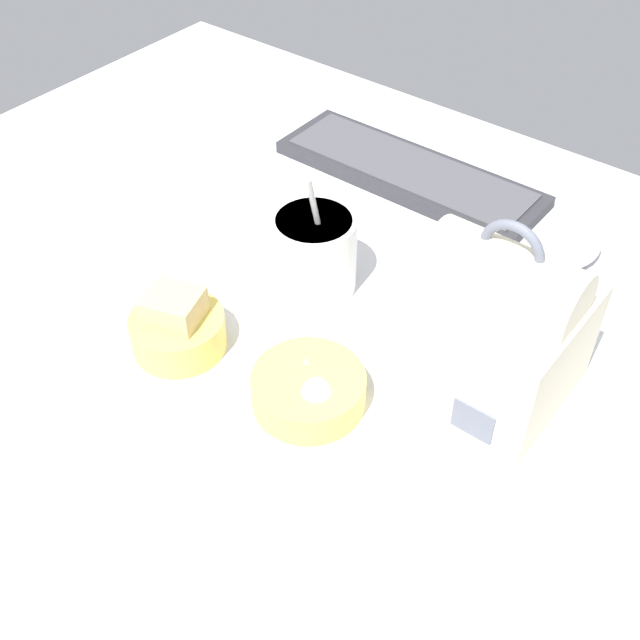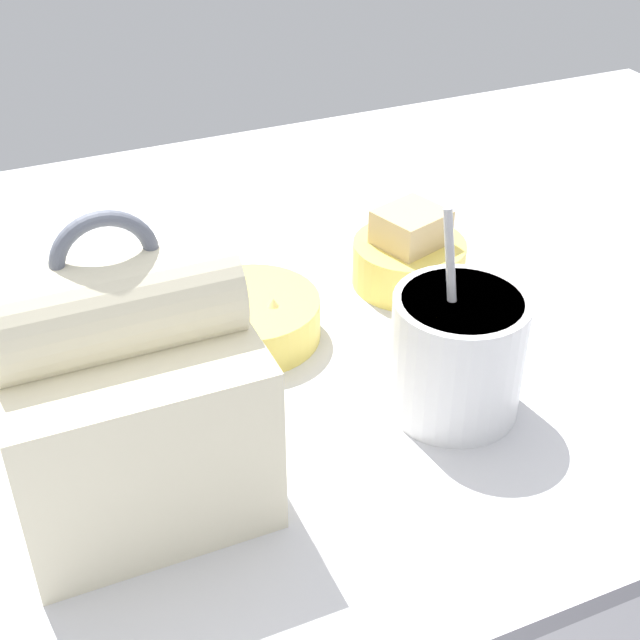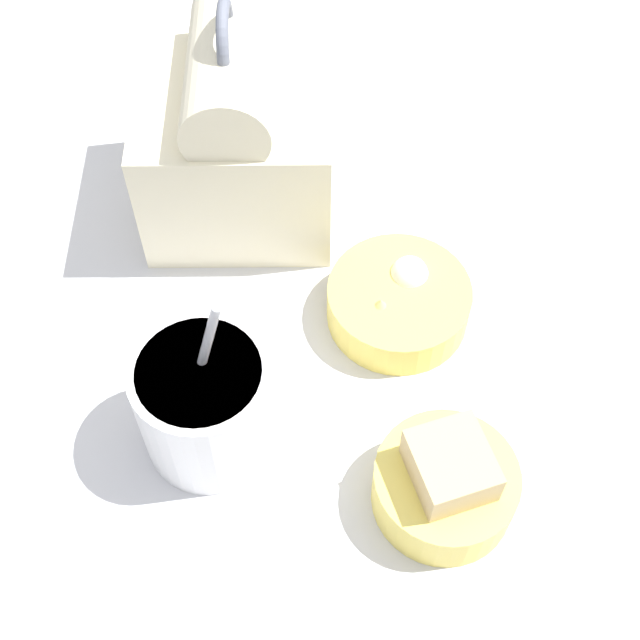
{
  "view_description": "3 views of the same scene",
  "coord_description": "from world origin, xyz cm",
  "px_view_note": "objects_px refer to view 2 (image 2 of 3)",
  "views": [
    {
      "loc": [
        45.66,
        -54.45,
        68.28
      ],
      "look_at": [
        5.65,
        -3.2,
        7.0
      ],
      "focal_mm": 45.0,
      "sensor_mm": 36.0,
      "label": 1
    },
    {
      "loc": [
        29.77,
        52.34,
        48.35
      ],
      "look_at": [
        5.65,
        -3.2,
        7.0
      ],
      "focal_mm": 50.0,
      "sensor_mm": 36.0,
      "label": 2
    },
    {
      "loc": [
        -34.42,
        -2.87,
        67.13
      ],
      "look_at": [
        5.65,
        -3.2,
        7.0
      ],
      "focal_mm": 50.0,
      "sensor_mm": 36.0,
      "label": 3
    }
  ],
  "objects_px": {
    "lunch_bag": "(126,392)",
    "soup_cup": "(457,352)",
    "bento_bowl_snacks": "(251,317)",
    "bento_bowl_sandwich": "(409,257)"
  },
  "relations": [
    {
      "from": "bento_bowl_sandwich",
      "to": "bento_bowl_snacks",
      "type": "xyz_separation_m",
      "value": [
        0.17,
        0.03,
        -0.01
      ]
    },
    {
      "from": "soup_cup",
      "to": "bento_bowl_snacks",
      "type": "xyz_separation_m",
      "value": [
        0.12,
        -0.16,
        -0.03
      ]
    },
    {
      "from": "lunch_bag",
      "to": "soup_cup",
      "type": "bearing_deg",
      "value": 176.66
    },
    {
      "from": "lunch_bag",
      "to": "bento_bowl_sandwich",
      "type": "height_order",
      "value": "lunch_bag"
    },
    {
      "from": "lunch_bag",
      "to": "soup_cup",
      "type": "height_order",
      "value": "lunch_bag"
    },
    {
      "from": "bento_bowl_sandwich",
      "to": "bento_bowl_snacks",
      "type": "relative_size",
      "value": 0.88
    },
    {
      "from": "soup_cup",
      "to": "lunch_bag",
      "type": "bearing_deg",
      "value": -3.34
    },
    {
      "from": "bento_bowl_sandwich",
      "to": "bento_bowl_snacks",
      "type": "distance_m",
      "value": 0.17
    },
    {
      "from": "lunch_bag",
      "to": "bento_bowl_snacks",
      "type": "relative_size",
      "value": 1.79
    },
    {
      "from": "lunch_bag",
      "to": "bento_bowl_sandwich",
      "type": "xyz_separation_m",
      "value": [
        -0.31,
        -0.17,
        -0.05
      ]
    }
  ]
}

